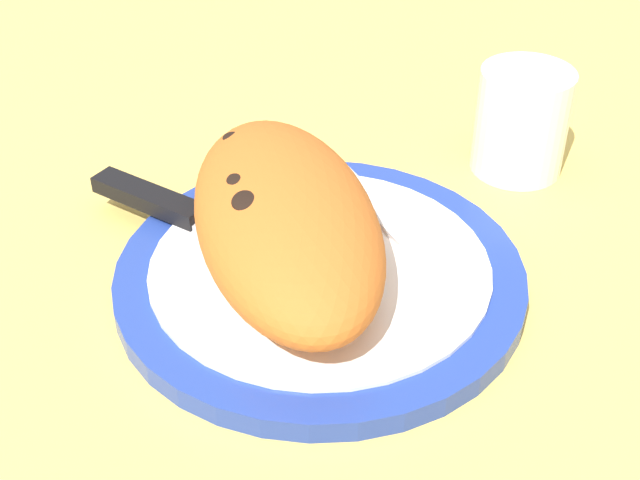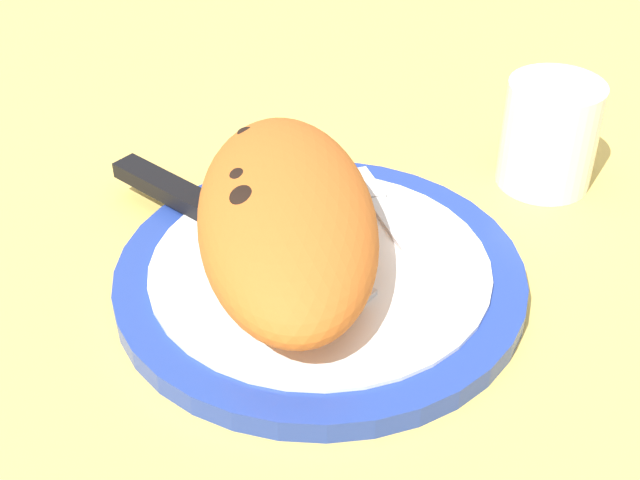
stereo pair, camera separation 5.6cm
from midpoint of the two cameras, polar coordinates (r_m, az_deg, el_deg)
ground_plane at (r=59.73cm, az=2.71°, el=-4.19°), size 150.00×150.00×3.00cm
plate at (r=58.22cm, az=2.77°, el=-2.43°), size 27.11×27.11×1.81cm
calzone at (r=55.93cm, az=0.68°, el=1.36°), size 24.76×14.16×6.78cm
fork at (r=61.87cm, az=6.91°, el=1.31°), size 16.57×3.36×0.40cm
knife at (r=62.60cm, az=-5.44°, el=2.21°), size 19.84×15.66×1.20cm
water_glass at (r=70.26cm, az=16.87°, el=6.10°), size 7.22×7.22×8.38cm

